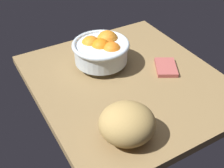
{
  "coord_description": "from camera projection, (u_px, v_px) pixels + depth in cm",
  "views": [
    {
      "loc": [
        69.02,
        -46.17,
        63.3
      ],
      "look_at": [
        5.18,
        -9.41,
        5.0
      ],
      "focal_mm": 46.78,
      "sensor_mm": 36.0,
      "label": 1
    }
  ],
  "objects": [
    {
      "name": "bread_loaf",
      "position": [
        127.0,
        124.0,
        0.79
      ],
      "size": [
        20.29,
        20.78,
        11.15
      ],
      "primitive_type": "ellipsoid",
      "rotation": [
        0.0,
        0.0,
        1.09
      ],
      "color": "tan",
      "rests_on": "ground"
    },
    {
      "name": "fruit_bowl",
      "position": [
        102.0,
        50.0,
        1.08
      ],
      "size": [
        21.16,
        21.16,
        11.58
      ],
      "color": "silver",
      "rests_on": "ground"
    },
    {
      "name": "napkin_folded",
      "position": [
        166.0,
        67.0,
        1.09
      ],
      "size": [
        13.35,
        11.94,
        1.48
      ],
      "primitive_type": "cube",
      "rotation": [
        0.0,
        0.0,
        -0.52
      ],
      "color": "#AC514C",
      "rests_on": "ground"
    },
    {
      "name": "ground_plane",
      "position": [
        127.0,
        82.0,
        1.05
      ],
      "size": [
        70.48,
        63.8,
        3.0
      ],
      "primitive_type": "cube",
      "color": "olive"
    }
  ]
}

